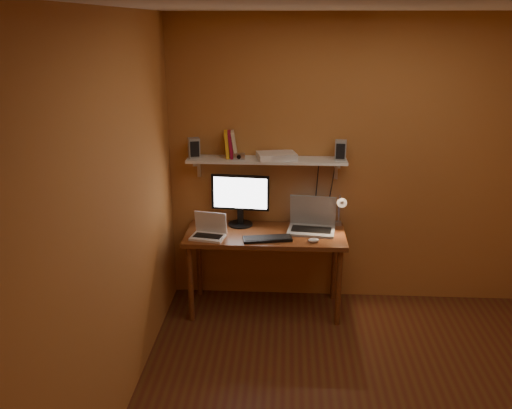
# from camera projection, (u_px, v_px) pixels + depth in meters

# --- Properties ---
(room) EXTENTS (3.44, 3.24, 2.64)m
(room) POSITION_uv_depth(u_px,v_px,m) (389.00, 229.00, 3.33)
(room) COLOR #512E15
(room) RESTS_ON ground
(desk) EXTENTS (1.40, 0.60, 0.75)m
(desk) POSITION_uv_depth(u_px,v_px,m) (265.00, 242.00, 4.79)
(desk) COLOR brown
(desk) RESTS_ON ground
(wall_shelf) EXTENTS (1.40, 0.25, 0.21)m
(wall_shelf) POSITION_uv_depth(u_px,v_px,m) (267.00, 160.00, 4.75)
(wall_shelf) COLOR silver
(wall_shelf) RESTS_ON room
(monitor) EXTENTS (0.52, 0.24, 0.47)m
(monitor) POSITION_uv_depth(u_px,v_px,m) (240.00, 197.00, 4.86)
(monitor) COLOR black
(monitor) RESTS_ON desk
(laptop) EXTENTS (0.44, 0.34, 0.30)m
(laptop) POSITION_uv_depth(u_px,v_px,m) (312.00, 221.00, 4.82)
(laptop) COLOR gray
(laptop) RESTS_ON desk
(netbook) EXTENTS (0.32, 0.25, 0.21)m
(netbook) POSITION_uv_depth(u_px,v_px,m) (209.00, 230.00, 4.66)
(netbook) COLOR silver
(netbook) RESTS_ON desk
(keyboard) EXTENTS (0.43, 0.21, 0.02)m
(keyboard) POSITION_uv_depth(u_px,v_px,m) (267.00, 239.00, 4.61)
(keyboard) COLOR black
(keyboard) RESTS_ON desk
(mouse) EXTENTS (0.11, 0.08, 0.03)m
(mouse) POSITION_uv_depth(u_px,v_px,m) (314.00, 240.00, 4.56)
(mouse) COLOR silver
(mouse) RESTS_ON desk
(desk_lamp) EXTENTS (0.09, 0.23, 0.38)m
(desk_lamp) POSITION_uv_depth(u_px,v_px,m) (341.00, 207.00, 4.78)
(desk_lamp) COLOR silver
(desk_lamp) RESTS_ON desk
(speaker_left) EXTENTS (0.12, 0.12, 0.17)m
(speaker_left) POSITION_uv_depth(u_px,v_px,m) (194.00, 148.00, 4.76)
(speaker_left) COLOR gray
(speaker_left) RESTS_ON wall_shelf
(speaker_right) EXTENTS (0.10, 0.10, 0.17)m
(speaker_right) POSITION_uv_depth(u_px,v_px,m) (341.00, 150.00, 4.68)
(speaker_right) COLOR gray
(speaker_right) RESTS_ON wall_shelf
(books) EXTENTS (0.13, 0.16, 0.24)m
(books) POSITION_uv_depth(u_px,v_px,m) (231.00, 145.00, 4.75)
(books) COLOR yellow
(books) RESTS_ON wall_shelf
(shelf_camera) EXTENTS (0.10, 0.05, 0.06)m
(shelf_camera) POSITION_uv_depth(u_px,v_px,m) (239.00, 156.00, 4.70)
(shelf_camera) COLOR silver
(shelf_camera) RESTS_ON wall_shelf
(router) EXTENTS (0.37, 0.29, 0.06)m
(router) POSITION_uv_depth(u_px,v_px,m) (277.00, 156.00, 4.73)
(router) COLOR silver
(router) RESTS_ON wall_shelf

